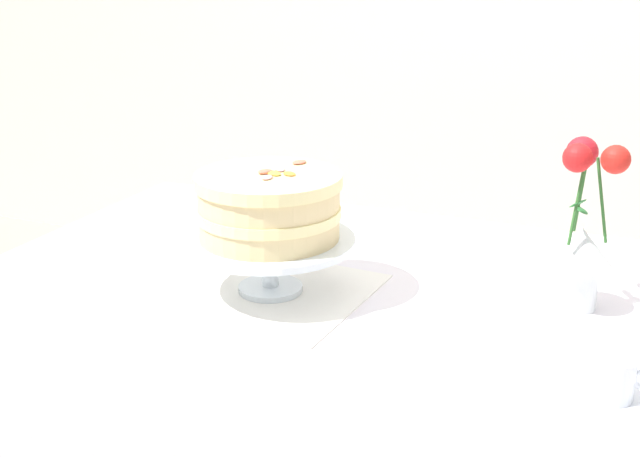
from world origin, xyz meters
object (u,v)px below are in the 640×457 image
cake_stand (270,247)px  flower_vase (582,236)px  dining_table (348,350)px  layer_cake (269,206)px  teacup (606,382)px

cake_stand → flower_vase: 0.51m
dining_table → flower_vase: (0.35, 0.13, 0.21)m
cake_stand → layer_cake: layer_cake is taller
flower_vase → teacup: size_ratio=2.07×
teacup → cake_stand: bearing=165.1°
layer_cake → flower_vase: (0.49, 0.14, -0.03)m
cake_stand → flower_vase: size_ratio=1.03×
cake_stand → teacup: (0.56, -0.15, -0.06)m
dining_table → cake_stand: cake_stand is taller
dining_table → cake_stand: 0.22m
layer_cake → flower_vase: size_ratio=0.87×
dining_table → teacup: size_ratio=10.32×
dining_table → flower_vase: flower_vase is taller
flower_vase → layer_cake: bearing=-163.8°
layer_cake → teacup: layer_cake is taller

